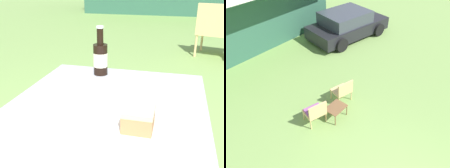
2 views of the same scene
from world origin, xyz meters
TOP-DOWN VIEW (x-y plane):
  - wicker_chair_cushioned at (0.81, 3.47)m, footprint 0.68×0.63m
  - patio_table at (0.00, 0.00)m, footprint 0.74×0.86m
  - cake_on_plate at (0.13, -0.14)m, footprint 0.24×0.24m
  - cola_bottle_near at (-0.12, 0.33)m, footprint 0.07×0.07m
  - fork at (0.04, -0.13)m, footprint 0.18×0.08m

SIDE VIEW (x-z plane):
  - wicker_chair_cushioned at x=0.81m, z-range 0.04..0.86m
  - patio_table at x=0.00m, z-range 0.29..1.02m
  - fork at x=0.04m, z-range 0.73..0.73m
  - cake_on_plate at x=0.13m, z-range 0.71..0.79m
  - cola_bottle_near at x=-0.12m, z-range 0.69..0.93m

